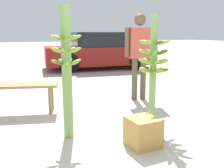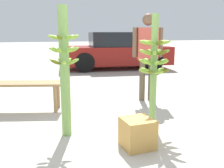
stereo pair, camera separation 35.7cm
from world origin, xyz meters
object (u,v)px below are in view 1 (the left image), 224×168
(market_bench, at_px, (17,89))
(banana_stalk_center, at_px, (153,65))
(banana_stalk_left, at_px, (67,70))
(produce_crate, at_px, (143,132))
(vendor_person, at_px, (139,49))
(parked_car, at_px, (100,51))

(market_bench, bearing_deg, banana_stalk_center, -23.26)
(banana_stalk_left, bearing_deg, produce_crate, -43.02)
(vendor_person, relative_size, produce_crate, 4.85)
(vendor_person, bearing_deg, market_bench, 12.27)
(vendor_person, height_order, parked_car, vendor_person)
(banana_stalk_left, height_order, produce_crate, banana_stalk_left)
(banana_stalk_left, height_order, vendor_person, vendor_person)
(banana_stalk_left, height_order, banana_stalk_center, banana_stalk_left)
(produce_crate, bearing_deg, market_bench, 120.42)
(banana_stalk_left, height_order, parked_car, banana_stalk_left)
(parked_car, distance_m, produce_crate, 7.01)
(banana_stalk_center, bearing_deg, banana_stalk_left, 173.04)
(vendor_person, bearing_deg, produce_crate, 74.86)
(banana_stalk_center, xyz_separation_m, parked_car, (1.87, 6.06, -0.23))
(market_bench, relative_size, parked_car, 0.33)
(banana_stalk_left, xyz_separation_m, parked_car, (3.09, 5.91, -0.21))
(banana_stalk_center, relative_size, vendor_person, 0.93)
(market_bench, height_order, parked_car, parked_car)
(banana_stalk_left, bearing_deg, market_bench, 109.26)
(banana_stalk_center, bearing_deg, produce_crate, -133.73)
(parked_car, bearing_deg, banana_stalk_left, 162.50)
(banana_stalk_left, relative_size, produce_crate, 4.74)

